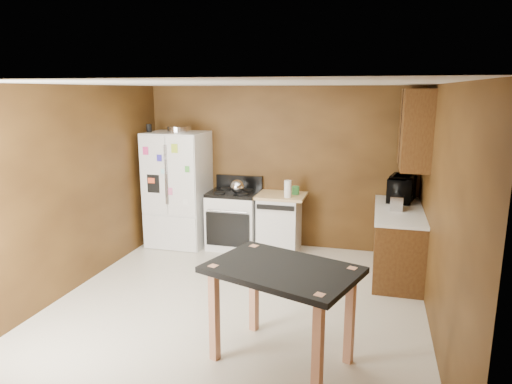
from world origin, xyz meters
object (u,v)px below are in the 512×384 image
at_px(paper_towel, 288,189).
at_px(refrigerator, 178,189).
at_px(kettle, 237,186).
at_px(microwave, 402,189).
at_px(roasting_pan, 179,129).
at_px(green_canister, 295,190).
at_px(toaster, 397,202).
at_px(dishwasher, 279,222).
at_px(pen_cup, 149,128).
at_px(island, 282,282).
at_px(gas_range, 234,219).

relative_size(paper_towel, refrigerator, 0.14).
distance_m(kettle, microwave, 2.40).
height_order(roasting_pan, green_canister, roasting_pan).
relative_size(toaster, dishwasher, 0.29).
distance_m(green_canister, dishwasher, 0.55).
bearing_deg(green_canister, pen_cup, -173.80).
bearing_deg(island, pen_cup, 134.46).
bearing_deg(gas_range, refrigerator, -176.19).
bearing_deg(gas_range, island, -64.76).
height_order(toaster, dishwasher, toaster).
bearing_deg(kettle, roasting_pan, 178.00).
bearing_deg(microwave, toaster, -176.24).
bearing_deg(paper_towel, refrigerator, 177.86).
height_order(roasting_pan, pen_cup, pen_cup).
xyz_separation_m(gas_range, island, (1.36, -2.88, 0.31)).
bearing_deg(pen_cup, microwave, 3.01).
bearing_deg(kettle, pen_cup, -178.19).
bearing_deg(green_canister, paper_towel, -109.44).
bearing_deg(gas_range, pen_cup, -173.32).
distance_m(pen_cup, dishwasher, 2.48).
bearing_deg(roasting_pan, green_canister, 5.38).
bearing_deg(refrigerator, roasting_pan, -14.84).
height_order(paper_towel, island, paper_towel).
relative_size(roasting_pan, refrigerator, 0.20).
height_order(green_canister, dishwasher, green_canister).
bearing_deg(island, gas_range, 115.24).
relative_size(roasting_pan, kettle, 1.75).
bearing_deg(microwave, paper_towel, 108.30).
xyz_separation_m(green_canister, toaster, (1.45, -0.58, 0.04)).
bearing_deg(gas_range, toaster, -11.59).
distance_m(paper_towel, refrigerator, 1.79).
bearing_deg(paper_towel, microwave, 6.13).
relative_size(green_canister, toaster, 0.47).
relative_size(paper_towel, microwave, 0.43).
relative_size(roasting_pan, dishwasher, 0.41).
bearing_deg(kettle, dishwasher, 11.97).
xyz_separation_m(green_canister, island, (0.41, -2.97, -0.18)).
relative_size(kettle, toaster, 0.80).
bearing_deg(refrigerator, gas_range, 3.81).
bearing_deg(microwave, island, 171.17).
height_order(roasting_pan, island, roasting_pan).
distance_m(pen_cup, toaster, 3.83).
bearing_deg(paper_towel, roasting_pan, 178.33).
relative_size(pen_cup, microwave, 0.21).
bearing_deg(pen_cup, paper_towel, 0.70).
height_order(toaster, island, toaster).
bearing_deg(refrigerator, kettle, -2.82).
bearing_deg(toaster, microwave, 86.07).
xyz_separation_m(roasting_pan, microwave, (3.33, 0.12, -0.78)).
bearing_deg(pen_cup, green_canister, 6.20).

